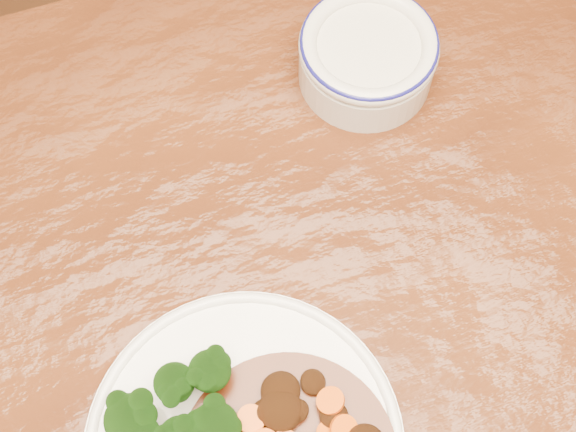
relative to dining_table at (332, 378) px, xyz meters
name	(u,v)px	position (x,y,z in m)	size (l,w,h in m)	color
dining_table	(332,378)	(0.00, 0.00, 0.00)	(1.59, 1.06, 0.75)	#58280F
broccoli_florets	(172,419)	(-0.15, 0.00, 0.12)	(0.12, 0.09, 0.05)	#648B48
dip_bowl	(367,56)	(0.15, 0.24, 0.11)	(0.13, 0.13, 0.06)	beige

